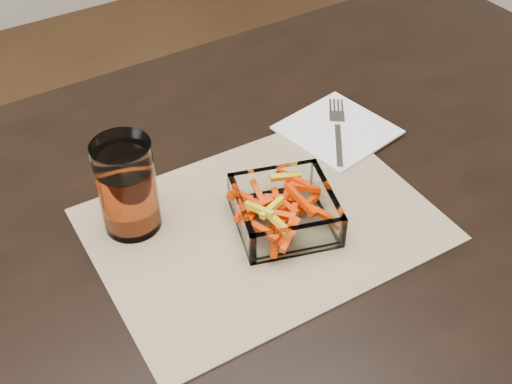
% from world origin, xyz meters
% --- Properties ---
extents(dining_table, '(1.60, 0.90, 0.75)m').
position_xyz_m(dining_table, '(0.00, 0.00, 0.66)').
color(dining_table, black).
rests_on(dining_table, ground).
extents(placemat, '(0.46, 0.34, 0.00)m').
position_xyz_m(placemat, '(0.02, -0.03, 0.75)').
color(placemat, '#9E8668').
rests_on(placemat, dining_table).
extents(glass_bowl, '(0.16, 0.16, 0.05)m').
position_xyz_m(glass_bowl, '(0.04, -0.05, 0.77)').
color(glass_bowl, white).
rests_on(glass_bowl, placemat).
extents(tumbler, '(0.08, 0.08, 0.14)m').
position_xyz_m(tumbler, '(-0.13, 0.06, 0.82)').
color(tumbler, white).
rests_on(tumbler, placemat).
extents(napkin, '(0.18, 0.18, 0.00)m').
position_xyz_m(napkin, '(0.23, 0.08, 0.76)').
color(napkin, white).
rests_on(napkin, placemat).
extents(fork, '(0.12, 0.16, 0.00)m').
position_xyz_m(fork, '(0.23, 0.08, 0.76)').
color(fork, silver).
rests_on(fork, napkin).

